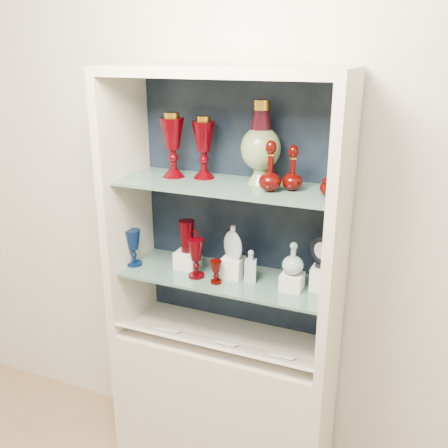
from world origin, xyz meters
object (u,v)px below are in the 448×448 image
at_px(ruby_decanter_a, 271,163).
at_px(flat_flask, 233,242).
at_px(ruby_decanter_b, 293,167).
at_px(ruby_goblet_small, 216,272).
at_px(pedestal_lamp_right, 204,148).
at_px(ruby_pitcher, 187,236).
at_px(cameo_medallion, 323,252).
at_px(lidded_bowl, 331,184).
at_px(ruby_goblet_tall, 196,258).
at_px(clear_round_decanter, 293,259).
at_px(pedestal_lamp_left, 173,145).
at_px(enamel_urn, 261,143).
at_px(clear_square_bottle, 251,266).
at_px(cobalt_goblet, 133,248).

height_order(ruby_decanter_a, flat_flask, ruby_decanter_a).
bearing_deg(ruby_decanter_b, ruby_goblet_small, -162.31).
height_order(pedestal_lamp_right, ruby_pitcher, pedestal_lamp_right).
xyz_separation_m(ruby_pitcher, cameo_medallion, (0.61, 0.01, 0.02)).
relative_size(ruby_decanter_b, lidded_bowl, 2.01).
bearing_deg(ruby_pitcher, ruby_decanter_b, -7.15).
bearing_deg(cameo_medallion, ruby_goblet_tall, -148.74).
bearing_deg(clear_round_decanter, ruby_goblet_small, -167.95).
bearing_deg(pedestal_lamp_left, clear_round_decanter, -4.46).
bearing_deg(clear_round_decanter, cameo_medallion, 21.10).
height_order(enamel_urn, ruby_decanter_a, enamel_urn).
distance_m(ruby_decanter_b, clear_square_bottle, 0.47).
height_order(pedestal_lamp_right, clear_square_bottle, pedestal_lamp_right).
relative_size(enamel_urn, lidded_bowl, 3.56).
distance_m(pedestal_lamp_left, ruby_decanter_a, 0.47).
bearing_deg(lidded_bowl, ruby_pitcher, 176.54).
xyz_separation_m(ruby_goblet_tall, cameo_medallion, (0.53, 0.09, 0.08)).
bearing_deg(lidded_bowl, clear_square_bottle, 177.27).
bearing_deg(ruby_pitcher, pedestal_lamp_left, 161.73).
xyz_separation_m(ruby_pitcher, clear_round_decanter, (0.50, -0.03, -0.02)).
distance_m(ruby_goblet_tall, ruby_pitcher, 0.13).
xyz_separation_m(clear_square_bottle, flat_flask, (-0.09, 0.01, 0.09)).
distance_m(lidded_bowl, ruby_goblet_small, 0.62).
distance_m(ruby_decanter_b, cobalt_goblet, 0.84).
xyz_separation_m(ruby_goblet_tall, flat_flask, (0.15, 0.06, 0.08)).
xyz_separation_m(pedestal_lamp_left, ruby_goblet_small, (0.25, -0.11, -0.51)).
height_order(enamel_urn, flat_flask, enamel_urn).
height_order(enamel_urn, clear_round_decanter, enamel_urn).
relative_size(pedestal_lamp_right, ruby_goblet_tall, 1.52).
bearing_deg(enamel_urn, ruby_pitcher, -170.45).
height_order(lidded_bowl, ruby_goblet_small, lidded_bowl).
xyz_separation_m(enamel_urn, ruby_pitcher, (-0.32, -0.05, -0.44)).
xyz_separation_m(enamel_urn, ruby_goblet_small, (-0.14, -0.15, -0.54)).
bearing_deg(cobalt_goblet, ruby_goblet_tall, -1.10).
xyz_separation_m(clear_square_bottle, cameo_medallion, (0.30, 0.04, 0.10)).
relative_size(pedestal_lamp_left, ruby_goblet_small, 2.71).
height_order(ruby_decanter_a, cobalt_goblet, ruby_decanter_a).
distance_m(pedestal_lamp_left, enamel_urn, 0.39).
relative_size(clear_square_bottle, clear_round_decanter, 1.08).
xyz_separation_m(enamel_urn, ruby_decanter_a, (0.08, -0.11, -0.06)).
xyz_separation_m(lidded_bowl, ruby_pitcher, (-0.64, 0.04, -0.31)).
bearing_deg(cobalt_goblet, ruby_pitcher, 15.75).
height_order(ruby_decanter_a, ruby_goblet_small, ruby_decanter_a).
relative_size(pedestal_lamp_right, flat_flask, 1.76).
height_order(enamel_urn, clear_square_bottle, enamel_urn).
xyz_separation_m(clear_square_bottle, clear_round_decanter, (0.19, -0.01, 0.06)).
relative_size(enamel_urn, flat_flask, 2.25).
bearing_deg(enamel_urn, cobalt_goblet, -167.74).
xyz_separation_m(enamel_urn, flat_flask, (-0.09, -0.07, -0.42)).
distance_m(ruby_goblet_small, ruby_pitcher, 0.23).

